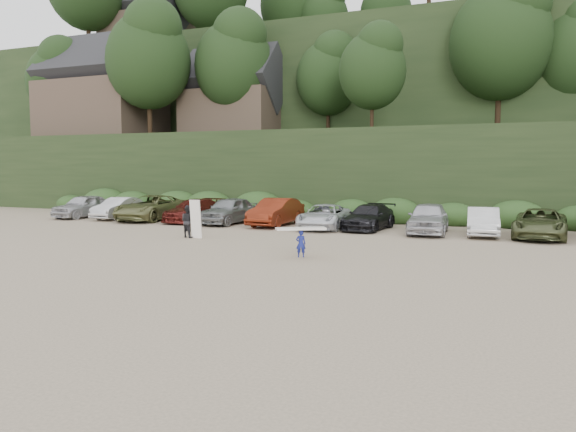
% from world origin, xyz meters
% --- Properties ---
extents(ground, '(120.00, 120.00, 0.00)m').
position_xyz_m(ground, '(0.00, 0.00, 0.00)').
color(ground, tan).
rests_on(ground, ground).
extents(hillside_backdrop, '(90.00, 41.50, 28.00)m').
position_xyz_m(hillside_backdrop, '(-0.26, 35.93, 11.22)').
color(hillside_backdrop, black).
rests_on(hillside_backdrop, ground).
extents(parked_cars, '(39.51, 5.99, 1.65)m').
position_xyz_m(parked_cars, '(2.17, 10.05, 0.77)').
color(parked_cars, '#B5B5BA').
rests_on(parked_cars, ground).
extents(child_surfer, '(1.93, 1.46, 1.16)m').
position_xyz_m(child_surfer, '(3.67, 0.03, 0.79)').
color(child_surfer, navy).
rests_on(child_surfer, ground).
extents(adult_surfer, '(1.27, 0.80, 1.89)m').
position_xyz_m(adult_surfer, '(-3.61, 3.47, 0.82)').
color(adult_surfer, black).
rests_on(adult_surfer, ground).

